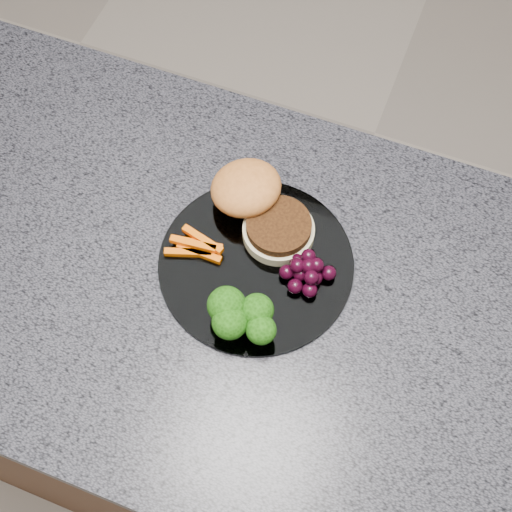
{
  "coord_description": "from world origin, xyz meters",
  "views": [
    {
      "loc": [
        0.14,
        -0.35,
        1.75
      ],
      "look_at": [
        -0.01,
        0.04,
        0.93
      ],
      "focal_mm": 50.0,
      "sensor_mm": 36.0,
      "label": 1
    }
  ],
  "objects": [
    {
      "name": "room",
      "position": [
        0.0,
        0.0,
        1.35
      ],
      "size": [
        4.02,
        4.02,
        2.7
      ],
      "color": "#AD9F91",
      "rests_on": "ground"
    },
    {
      "name": "island_cabinet",
      "position": [
        0.0,
        0.0,
        0.43
      ],
      "size": [
        1.2,
        0.6,
        0.86
      ],
      "primitive_type": "cube",
      "color": "#4F2D1B",
      "rests_on": "ground"
    },
    {
      "name": "countertop",
      "position": [
        0.0,
        0.0,
        0.88
      ],
      "size": [
        1.2,
        0.6,
        0.04
      ],
      "primitive_type": "cube",
      "color": "#44444D",
      "rests_on": "island_cabinet"
    },
    {
      "name": "plate",
      "position": [
        -0.01,
        0.04,
        0.9
      ],
      "size": [
        0.26,
        0.26,
        0.01
      ],
      "primitive_type": "cylinder",
      "color": "white",
      "rests_on": "countertop"
    },
    {
      "name": "burger",
      "position": [
        -0.04,
        0.11,
        0.93
      ],
      "size": [
        0.19,
        0.16,
        0.05
      ],
      "rotation": [
        0.0,
        0.0,
        -0.42
      ],
      "color": "#C9BE8E",
      "rests_on": "plate"
    },
    {
      "name": "carrot_sticks",
      "position": [
        -0.09,
        0.03,
        0.91
      ],
      "size": [
        0.08,
        0.05,
        0.02
      ],
      "rotation": [
        0.0,
        0.0,
        -0.15
      ],
      "color": "#E95E03",
      "rests_on": "plate"
    },
    {
      "name": "broccoli",
      "position": [
        0.0,
        -0.05,
        0.94
      ],
      "size": [
        0.09,
        0.07,
        0.06
      ],
      "rotation": [
        0.0,
        0.0,
        0.02
      ],
      "color": "#578C32",
      "rests_on": "plate"
    },
    {
      "name": "grape_bunch",
      "position": [
        0.06,
        0.04,
        0.92
      ],
      "size": [
        0.07,
        0.06,
        0.03
      ],
      "rotation": [
        0.0,
        0.0,
        -0.13
      ],
      "color": "black",
      "rests_on": "plate"
    }
  ]
}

